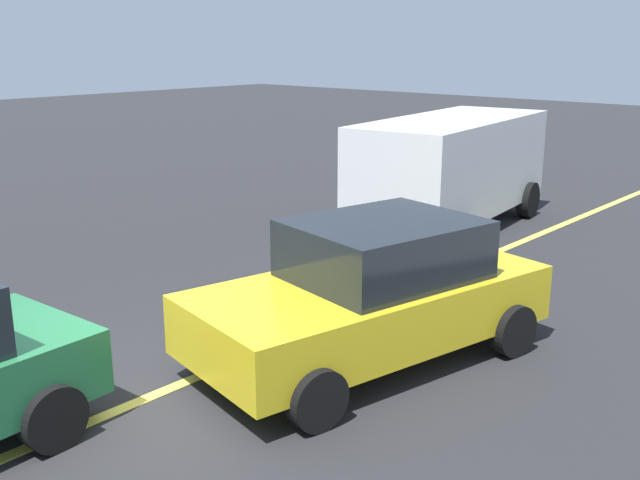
# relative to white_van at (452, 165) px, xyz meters

# --- Properties ---
(ground_plane) EXTENTS (80.00, 80.00, 0.00)m
(ground_plane) POSITION_rel_white_van_xyz_m (-8.72, -1.64, -1.27)
(ground_plane) COLOR #262628
(lane_marking_centre) EXTENTS (28.00, 0.16, 0.01)m
(lane_marking_centre) POSITION_rel_white_van_xyz_m (-5.72, -1.64, -1.26)
(lane_marking_centre) COLOR #E0D14C
(white_van) EXTENTS (5.42, 2.80, 2.20)m
(white_van) POSITION_rel_white_van_xyz_m (0.00, 0.00, 0.00)
(white_van) COLOR white
(white_van) RESTS_ON ground_plane
(car_yellow_far_lane) EXTENTS (4.59, 2.76, 1.67)m
(car_yellow_far_lane) POSITION_rel_white_van_xyz_m (-6.07, -2.77, -0.43)
(car_yellow_far_lane) COLOR gold
(car_yellow_far_lane) RESTS_ON ground_plane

